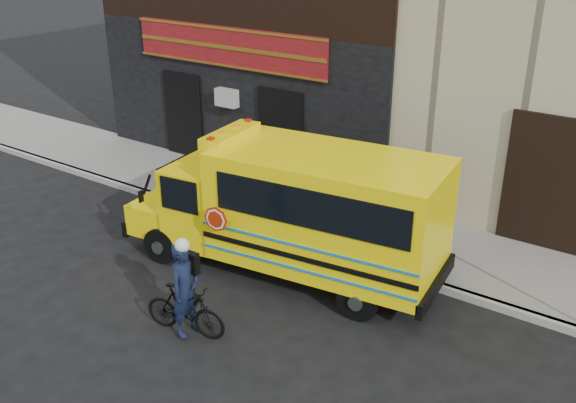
# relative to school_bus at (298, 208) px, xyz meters

# --- Properties ---
(ground) EXTENTS (120.00, 120.00, 0.00)m
(ground) POSITION_rel_school_bus_xyz_m (0.04, -1.54, -1.51)
(ground) COLOR black
(ground) RESTS_ON ground
(curb) EXTENTS (40.00, 0.20, 0.15)m
(curb) POSITION_rel_school_bus_xyz_m (0.04, 1.06, -1.43)
(curb) COLOR #999A94
(curb) RESTS_ON ground
(sidewalk) EXTENTS (40.00, 3.00, 0.15)m
(sidewalk) POSITION_rel_school_bus_xyz_m (0.04, 2.56, -1.43)
(sidewalk) COLOR slate
(sidewalk) RESTS_ON ground
(school_bus) EXTENTS (7.10, 2.90, 2.92)m
(school_bus) POSITION_rel_school_bus_xyz_m (0.00, 0.00, 0.00)
(school_bus) COLOR black
(school_bus) RESTS_ON ground
(bicycle) EXTENTS (1.66, 0.76, 0.96)m
(bicycle) POSITION_rel_school_bus_xyz_m (-0.46, -2.93, -1.03)
(bicycle) COLOR black
(bicycle) RESTS_ON ground
(cyclist) EXTENTS (0.45, 0.66, 1.78)m
(cyclist) POSITION_rel_school_bus_xyz_m (-0.40, -2.94, -0.62)
(cyclist) COLOR black
(cyclist) RESTS_ON ground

